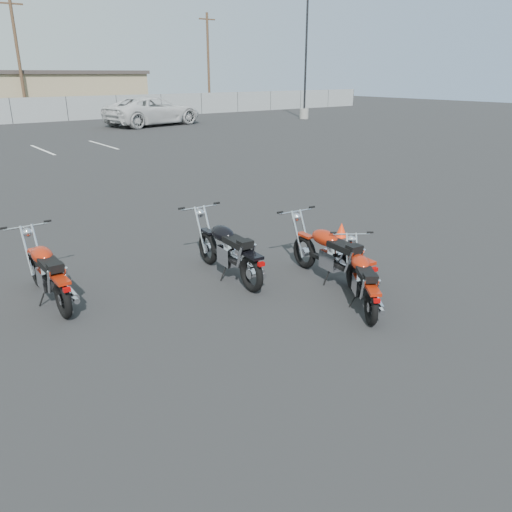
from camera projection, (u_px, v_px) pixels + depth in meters
ground at (269, 308)px, 7.80m from camera, size 120.00×120.00×0.00m
motorcycle_front_red at (48, 273)px, 7.89m from camera, size 0.84×2.16×1.06m
motorcycle_second_black at (229, 250)px, 8.84m from camera, size 0.87×2.26×1.11m
motorcycle_third_red at (332, 255)px, 8.65m from camera, size 0.86×2.22×1.08m
motorcycle_rear_red at (362, 280)px, 7.77m from camera, size 1.41×1.75×0.93m
training_cone_near at (341, 230)px, 11.17m from camera, size 0.27×0.27×0.32m
light_pole_east at (305, 87)px, 39.44m from camera, size 0.80×0.70×9.46m
tan_building_east at (56, 92)px, 45.78m from camera, size 14.40×9.40×3.70m
utility_pole_c at (18, 56)px, 38.79m from camera, size 1.80×0.24×9.00m
utility_pole_d at (208, 60)px, 49.73m from camera, size 1.80×0.24×9.00m
white_van at (153, 103)px, 34.80m from camera, size 4.66×8.47×3.05m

